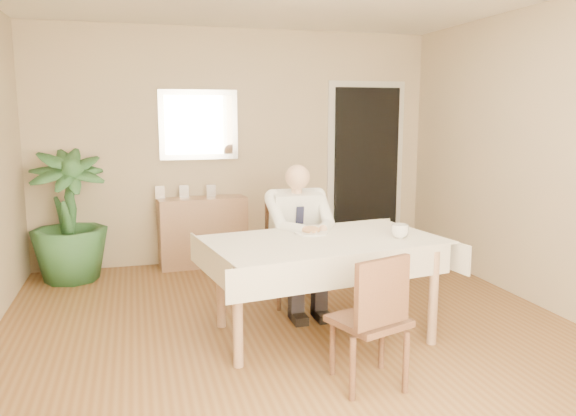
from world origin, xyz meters
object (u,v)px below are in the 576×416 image
object	(u,v)px
dining_table	(323,250)
chair_far	(291,243)
coffee_mug	(400,231)
chair_near	(374,315)
potted_palm	(68,216)
sideboard	(203,232)
seated_man	(301,231)

from	to	relation	value
dining_table	chair_far	bearing A→B (deg)	80.99
dining_table	coffee_mug	world-z (taller)	coffee_mug
coffee_mug	dining_table	bearing A→B (deg)	167.87
dining_table	chair_near	distance (m)	0.91
dining_table	chair_far	xyz separation A→B (m)	(0.00, 0.88, -0.15)
coffee_mug	potted_palm	world-z (taller)	potted_palm
dining_table	sideboard	xyz separation A→B (m)	(-0.63, 2.24, -0.29)
seated_man	coffee_mug	world-z (taller)	seated_man
potted_palm	seated_man	bearing A→B (deg)	-35.85
dining_table	chair_far	distance (m)	0.90
chair_near	potted_palm	distance (m)	3.56
dining_table	chair_far	world-z (taller)	chair_far
coffee_mug	sideboard	bearing A→B (deg)	116.85
chair_far	chair_near	world-z (taller)	chair_far
seated_man	coffee_mug	distance (m)	0.92
chair_far	seated_man	xyz separation A→B (m)	(-0.00, -0.29, 0.17)
chair_near	sideboard	size ratio (longest dim) A/B	0.89
chair_near	coffee_mug	world-z (taller)	coffee_mug
chair_far	coffee_mug	bearing A→B (deg)	-66.19
chair_near	coffee_mug	bearing A→B (deg)	35.34
chair_far	chair_near	xyz separation A→B (m)	(0.02, -1.77, -0.04)
seated_man	sideboard	distance (m)	1.79
dining_table	potted_palm	world-z (taller)	potted_palm
dining_table	potted_palm	size ratio (longest dim) A/B	1.41
chair_far	chair_near	distance (m)	1.77
dining_table	sideboard	distance (m)	2.35
chair_far	chair_near	size ratio (longest dim) A/B	1.08
coffee_mug	potted_palm	bearing A→B (deg)	139.87
coffee_mug	seated_man	bearing A→B (deg)	128.21
dining_table	coffee_mug	size ratio (longest dim) A/B	14.39
sideboard	dining_table	bearing A→B (deg)	-77.97
coffee_mug	sideboard	xyz separation A→B (m)	(-1.20, 2.36, -0.42)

